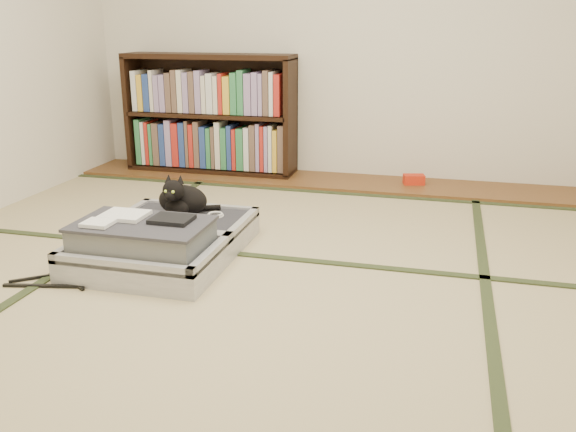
# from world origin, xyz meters

# --- Properties ---
(floor) EXTENTS (4.50, 4.50, 0.00)m
(floor) POSITION_xyz_m (0.00, 0.00, 0.00)
(floor) COLOR #C9B586
(floor) RESTS_ON ground
(wood_strip) EXTENTS (4.00, 0.50, 0.02)m
(wood_strip) POSITION_xyz_m (0.00, 2.00, 0.01)
(wood_strip) COLOR brown
(wood_strip) RESTS_ON ground
(red_item) EXTENTS (0.17, 0.12, 0.07)m
(red_item) POSITION_xyz_m (0.57, 2.03, 0.06)
(red_item) COLOR red
(red_item) RESTS_ON wood_strip
(tatami_borders) EXTENTS (4.00, 4.50, 0.01)m
(tatami_borders) POSITION_xyz_m (0.00, 0.49, 0.00)
(tatami_borders) COLOR #2D381E
(tatami_borders) RESTS_ON ground
(bookcase) EXTENTS (1.34, 0.31, 0.92)m
(bookcase) POSITION_xyz_m (-1.03, 2.07, 0.45)
(bookcase) COLOR black
(bookcase) RESTS_ON wood_strip
(suitcase) EXTENTS (0.71, 0.95, 0.28)m
(suitcase) POSITION_xyz_m (-0.59, 0.25, 0.10)
(suitcase) COLOR #BCBBC1
(suitcase) RESTS_ON floor
(cat) EXTENTS (0.32, 0.32, 0.26)m
(cat) POSITION_xyz_m (-0.60, 0.54, 0.23)
(cat) COLOR black
(cat) RESTS_ON suitcase
(cable_coil) EXTENTS (0.10, 0.10, 0.02)m
(cable_coil) POSITION_xyz_m (-0.42, 0.58, 0.15)
(cable_coil) COLOR white
(cable_coil) RESTS_ON suitcase
(hanger) EXTENTS (0.39, 0.22, 0.01)m
(hanger) POSITION_xyz_m (-0.96, -0.18, 0.01)
(hanger) COLOR black
(hanger) RESTS_ON floor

